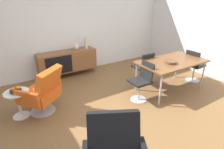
{
  "coord_description": "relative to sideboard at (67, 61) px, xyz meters",
  "views": [
    {
      "loc": [
        -1.71,
        -2.45,
        2.14
      ],
      "look_at": [
        -0.05,
        0.21,
        0.76
      ],
      "focal_mm": 29.06,
      "sensor_mm": 36.0,
      "label": 1
    }
  ],
  "objects": [
    {
      "name": "ground_plane",
      "position": [
        0.22,
        -2.3,
        -0.44
      ],
      "size": [
        8.32,
        8.32,
        0.0
      ],
      "primitive_type": "plane",
      "color": "brown"
    },
    {
      "name": "wall_back",
      "position": [
        0.22,
        0.3,
        0.96
      ],
      "size": [
        6.8,
        0.12,
        2.8
      ],
      "primitive_type": "cube",
      "color": "white",
      "rests_on": "ground_plane"
    },
    {
      "name": "sideboard",
      "position": [
        0.0,
        0.0,
        0.0
      ],
      "size": [
        1.6,
        0.45,
        0.72
      ],
      "color": "brown",
      "rests_on": "ground_plane"
    },
    {
      "name": "vase_cobalt",
      "position": [
        0.29,
        0.0,
        0.37
      ],
      "size": [
        0.15,
        0.15,
        0.18
      ],
      "color": "beige",
      "rests_on": "sideboard"
    },
    {
      "name": "vase_sculptural_dark",
      "position": [
        0.6,
        0.0,
        0.45
      ],
      "size": [
        0.1,
        0.1,
        0.34
      ],
      "color": "beige",
      "rests_on": "sideboard"
    },
    {
      "name": "dining_table",
      "position": [
        1.81,
        -2.11,
        0.26
      ],
      "size": [
        1.6,
        0.9,
        0.74
      ],
      "color": "brown",
      "rests_on": "ground_plane"
    },
    {
      "name": "wooden_bowl_on_table",
      "position": [
        1.64,
        -2.21,
        0.33
      ],
      "size": [
        0.26,
        0.26,
        0.06
      ],
      "primitive_type": "cylinder",
      "color": "brown",
      "rests_on": "dining_table"
    },
    {
      "name": "dining_chair_near_window",
      "position": [
        0.92,
        -2.11,
        0.03
      ],
      "size": [
        0.43,
        0.41,
        0.86
      ],
      "color": "black",
      "rests_on": "ground_plane"
    },
    {
      "name": "dining_chair_far_end",
      "position": [
        2.69,
        -2.11,
        0.03
      ],
      "size": [
        0.44,
        0.42,
        0.86
      ],
      "color": "black",
      "rests_on": "ground_plane"
    },
    {
      "name": "dining_chair_back_left",
      "position": [
        1.45,
        -1.55,
        0.03
      ],
      "size": [
        0.41,
        0.44,
        0.86
      ],
      "color": "black",
      "rests_on": "ground_plane"
    },
    {
      "name": "lounge_chair_red",
      "position": [
        -1.0,
        -1.48,
        0.03
      ],
      "size": [
        0.91,
        0.9,
        0.95
      ],
      "color": "#D85919",
      "rests_on": "ground_plane"
    },
    {
      "name": "side_table_round",
      "position": [
        -1.44,
        -1.37,
        -0.12
      ],
      "size": [
        0.44,
        0.44,
        0.52
      ],
      "color": "white",
      "rests_on": "ground_plane"
    },
    {
      "name": "fruit_bowl",
      "position": [
        -1.44,
        -1.37,
        0.12
      ],
      "size": [
        0.2,
        0.2,
        0.11
      ],
      "color": "#262628",
      "rests_on": "side_table_round"
    }
  ]
}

